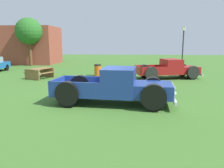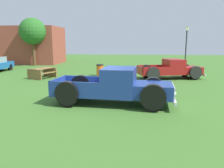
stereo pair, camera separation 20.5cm
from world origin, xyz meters
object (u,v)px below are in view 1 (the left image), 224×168
lamp_post_near (183,48)px  oak_tree_east (29,31)px  pickup_truck_foreground (121,87)px  trash_can (98,70)px  picnic_table (40,72)px  pickup_truck_behind_left (172,69)px

lamp_post_near → oak_tree_east: bearing=168.9°
pickup_truck_foreground → trash_can: pickup_truck_foreground is taller
picnic_table → lamp_post_near: bearing=25.2°
pickup_truck_behind_left → oak_tree_east: (-14.78, 8.32, 3.27)m
lamp_post_near → oak_tree_east: 17.16m
pickup_truck_behind_left → trash_can: pickup_truck_behind_left is taller
lamp_post_near → trash_can: bearing=-152.5°
pickup_truck_foreground → oak_tree_east: (-11.10, 15.74, 3.20)m
pickup_truck_foreground → picnic_table: bearing=133.4°
pickup_truck_behind_left → pickup_truck_foreground: bearing=-116.4°
pickup_truck_foreground → lamp_post_near: (5.65, 12.45, 1.46)m
trash_can → pickup_truck_foreground: bearing=-75.6°
lamp_post_near → trash_can: lamp_post_near is taller
picnic_table → oak_tree_east: oak_tree_east is taller
lamp_post_near → picnic_table: bearing=-154.8°
pickup_truck_behind_left → oak_tree_east: oak_tree_east is taller
trash_can → picnic_table: bearing=-159.4°
picnic_table → trash_can: size_ratio=2.35×
trash_can → oak_tree_east: 12.11m
oak_tree_east → pickup_truck_behind_left: bearing=-29.4°
trash_can → lamp_post_near: bearing=27.5°
pickup_truck_behind_left → trash_can: size_ratio=5.38×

